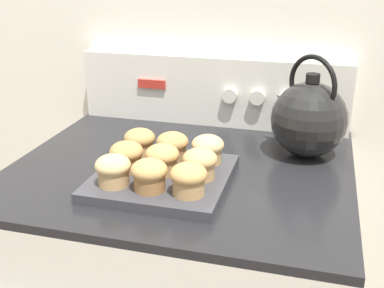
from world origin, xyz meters
The scene contains 13 objects.
wall_back centered at (0.00, 0.70, 1.20)m, with size 8.00×0.05×2.40m.
control_panel centered at (0.00, 0.65, 1.03)m, with size 0.74×0.07×0.19m.
muffin_pan centered at (-0.01, 0.25, 0.95)m, with size 0.27×0.27×0.02m.
muffin_r0_c0 centered at (-0.09, 0.17, 0.99)m, with size 0.07×0.07×0.06m.
muffin_r0_c1 centered at (-0.01, 0.17, 0.99)m, with size 0.07×0.07×0.06m.
muffin_r0_c2 centered at (0.07, 0.17, 0.99)m, with size 0.07×0.07×0.06m.
muffin_r1_c0 centered at (-0.09, 0.24, 0.99)m, with size 0.07×0.07×0.06m.
muffin_r1_c1 centered at (-0.01, 0.25, 0.99)m, with size 0.07×0.07×0.06m.
muffin_r1_c2 centered at (0.07, 0.25, 0.99)m, with size 0.07×0.07×0.06m.
muffin_r2_c0 centered at (-0.09, 0.33, 0.99)m, with size 0.07×0.07×0.06m.
muffin_r2_c1 centered at (-0.02, 0.32, 0.99)m, with size 0.07×0.07×0.06m.
muffin_r2_c2 centered at (0.06, 0.33, 0.99)m, with size 0.07×0.07×0.06m.
tea_kettle centered at (0.27, 0.48, 1.03)m, with size 0.19×0.18×0.24m.
Camera 1 is at (0.29, -0.62, 1.38)m, focal length 45.00 mm.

